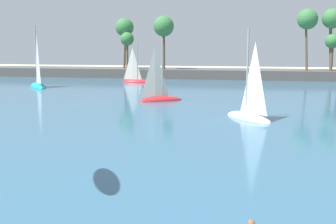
# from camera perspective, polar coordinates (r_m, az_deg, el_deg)

# --- Properties ---
(sea) EXTENTS (220.00, 110.33, 0.06)m
(sea) POSITION_cam_1_polar(r_m,az_deg,el_deg) (66.98, 6.45, 3.42)
(sea) COLOR #33607F
(sea) RESTS_ON ground
(palm_headland) EXTENTS (107.76, 6.18, 12.78)m
(palm_headland) POSITION_cam_1_polar(r_m,az_deg,el_deg) (81.76, 8.68, 6.25)
(palm_headland) COLOR #514C47
(palm_headland) RESTS_ON ground
(sailboat_near_shore) EXTENTS (5.72, 6.67, 9.86)m
(sailboat_near_shore) POSITION_cam_1_polar(r_m,az_deg,el_deg) (67.58, -16.93, 3.92)
(sailboat_near_shore) COLOR teal
(sailboat_near_shore) RESTS_ON sea
(sailboat_mid_bay) EXTENTS (5.26, 4.16, 7.60)m
(sailboat_mid_bay) POSITION_cam_1_polar(r_m,az_deg,el_deg) (48.71, -1.16, 2.29)
(sailboat_mid_bay) COLOR red
(sailboat_mid_bay) RESTS_ON sea
(sailboat_toward_headland) EXTENTS (5.06, 1.55, 7.32)m
(sailboat_toward_headland) POSITION_cam_1_polar(r_m,az_deg,el_deg) (73.46, -4.34, 4.46)
(sailboat_toward_headland) COLOR red
(sailboat_toward_headland) RESTS_ON sea
(sailboat_far_left) EXTENTS (4.85, 5.47, 8.19)m
(sailboat_far_left) POSITION_cam_1_polar(r_m,az_deg,el_deg) (37.32, 10.75, 0.21)
(sailboat_far_left) COLOR white
(sailboat_far_left) RESTS_ON sea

